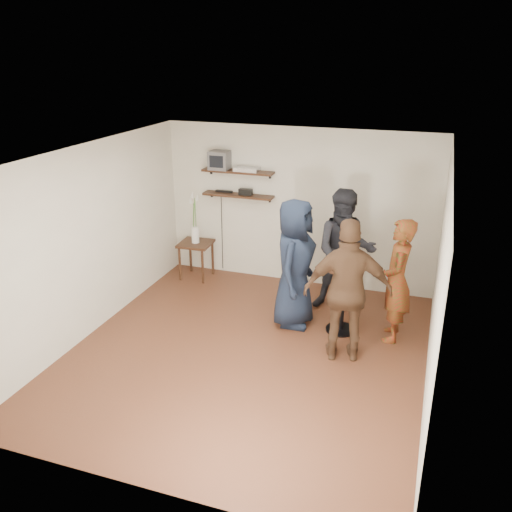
# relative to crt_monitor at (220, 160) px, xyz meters

# --- Properties ---
(room) EXTENTS (4.58, 5.08, 2.68)m
(room) POSITION_rel_crt_monitor_xyz_m (1.31, -2.38, -0.72)
(room) COLOR #4C2618
(room) RESTS_ON ground
(shelf_upper) EXTENTS (1.20, 0.25, 0.04)m
(shelf_upper) POSITION_rel_crt_monitor_xyz_m (0.31, 0.00, -0.17)
(shelf_upper) COLOR black
(shelf_upper) RESTS_ON room
(shelf_lower) EXTENTS (1.20, 0.25, 0.04)m
(shelf_lower) POSITION_rel_crt_monitor_xyz_m (0.31, 0.00, -0.57)
(shelf_lower) COLOR black
(shelf_lower) RESTS_ON room
(crt_monitor) EXTENTS (0.32, 0.30, 0.30)m
(crt_monitor) POSITION_rel_crt_monitor_xyz_m (0.00, 0.00, 0.00)
(crt_monitor) COLOR #59595B
(crt_monitor) RESTS_ON shelf_upper
(dvd_deck) EXTENTS (0.40, 0.24, 0.06)m
(dvd_deck) POSITION_rel_crt_monitor_xyz_m (0.48, 0.00, -0.12)
(dvd_deck) COLOR silver
(dvd_deck) RESTS_ON shelf_upper
(radio) EXTENTS (0.22, 0.10, 0.10)m
(radio) POSITION_rel_crt_monitor_xyz_m (0.45, 0.00, -0.50)
(radio) COLOR black
(radio) RESTS_ON shelf_lower
(power_strip) EXTENTS (0.30, 0.05, 0.03)m
(power_strip) POSITION_rel_crt_monitor_xyz_m (0.05, 0.05, -0.54)
(power_strip) COLOR black
(power_strip) RESTS_ON shelf_lower
(side_table) EXTENTS (0.56, 0.56, 0.64)m
(side_table) POSITION_rel_crt_monitor_xyz_m (-0.36, -0.29, -1.48)
(side_table) COLOR black
(side_table) RESTS_ON room
(vase_lilies) EXTENTS (0.19, 0.19, 0.91)m
(vase_lilies) POSITION_rel_crt_monitor_xyz_m (-0.36, -0.29, -1.09)
(vase_lilies) COLOR white
(vase_lilies) RESTS_ON side_table
(drinks_table) EXTENTS (0.54, 0.54, 0.99)m
(drinks_table) POSITION_rel_crt_monitor_xyz_m (2.37, -1.38, -1.38)
(drinks_table) COLOR black
(drinks_table) RESTS_ON room
(wine_glass_fl) EXTENTS (0.07, 0.07, 0.20)m
(wine_glass_fl) POSITION_rel_crt_monitor_xyz_m (2.29, -1.40, -0.89)
(wine_glass_fl) COLOR silver
(wine_glass_fl) RESTS_ON drinks_table
(wine_glass_fr) EXTENTS (0.06, 0.06, 0.19)m
(wine_glass_fr) POSITION_rel_crt_monitor_xyz_m (2.43, -1.40, -0.90)
(wine_glass_fr) COLOR silver
(wine_glass_fr) RESTS_ON drinks_table
(wine_glass_bl) EXTENTS (0.06, 0.06, 0.18)m
(wine_glass_bl) POSITION_rel_crt_monitor_xyz_m (2.33, -1.32, -0.90)
(wine_glass_bl) COLOR silver
(wine_glass_bl) RESTS_ON drinks_table
(wine_glass_br) EXTENTS (0.07, 0.07, 0.20)m
(wine_glass_br) POSITION_rel_crt_monitor_xyz_m (2.38, -1.37, -0.89)
(wine_glass_br) COLOR silver
(wine_glass_br) RESTS_ON drinks_table
(person_plaid) EXTENTS (0.44, 0.64, 1.71)m
(person_plaid) POSITION_rel_crt_monitor_xyz_m (3.07, -1.34, -1.16)
(person_plaid) COLOR #AE1413
(person_plaid) RESTS_ON room
(person_dark) EXTENTS (1.01, 0.85, 1.87)m
(person_dark) POSITION_rel_crt_monitor_xyz_m (2.25, -0.69, -1.08)
(person_dark) COLOR black
(person_dark) RESTS_ON room
(person_navy) EXTENTS (0.62, 0.92, 1.86)m
(person_navy) POSITION_rel_crt_monitor_xyz_m (1.67, -1.36, -1.09)
(person_navy) COLOR black
(person_navy) RESTS_ON room
(person_brown) EXTENTS (1.17, 0.70, 1.87)m
(person_brown) POSITION_rel_crt_monitor_xyz_m (2.53, -2.06, -1.08)
(person_brown) COLOR #4F3422
(person_brown) RESTS_ON room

